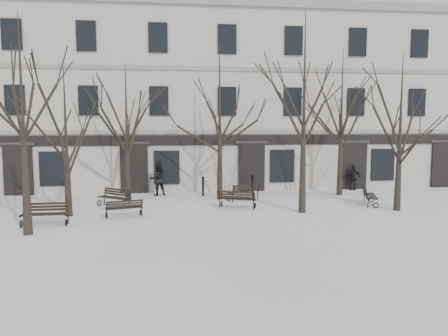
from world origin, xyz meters
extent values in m
plane|color=white|center=(0.00, 0.00, 0.00)|extent=(100.00, 100.00, 0.00)
cube|color=beige|center=(0.00, 13.00, 5.50)|extent=(40.00, 10.00, 11.00)
cube|color=gray|center=(0.00, 8.25, 11.15)|extent=(40.40, 0.90, 0.50)
cube|color=gray|center=(0.00, 7.97, 3.60)|extent=(40.00, 0.12, 0.25)
cube|color=gray|center=(0.00, 7.97, 7.30)|extent=(40.00, 0.12, 0.25)
cube|color=black|center=(0.00, 7.96, 3.10)|extent=(40.00, 0.10, 0.60)
cube|color=black|center=(-10.00, 7.94, 1.45)|extent=(1.60, 0.22, 2.90)
cube|color=#2D2B28|center=(-10.00, 7.90, 2.95)|extent=(1.90, 0.08, 0.18)
cube|color=black|center=(-8.10, 7.95, 1.50)|extent=(1.50, 0.14, 2.00)
cube|color=black|center=(-3.50, 7.94, 1.45)|extent=(1.60, 0.22, 2.90)
cube|color=#2D2B28|center=(-3.50, 7.90, 2.95)|extent=(1.90, 0.08, 0.18)
cube|color=black|center=(-1.60, 7.95, 1.50)|extent=(1.50, 0.14, 2.00)
cube|color=black|center=(3.50, 7.94, 1.45)|extent=(1.60, 0.22, 2.90)
cube|color=#2D2B28|center=(3.50, 7.90, 2.95)|extent=(1.90, 0.08, 0.18)
cube|color=black|center=(5.40, 7.95, 1.50)|extent=(1.50, 0.14, 2.00)
cube|color=black|center=(10.00, 7.94, 1.45)|extent=(1.60, 0.22, 2.90)
cube|color=#2D2B28|center=(10.00, 7.90, 2.95)|extent=(1.90, 0.08, 0.18)
cube|color=black|center=(11.90, 7.95, 1.50)|extent=(1.50, 0.14, 2.00)
cube|color=black|center=(16.00, 7.94, 1.45)|extent=(1.60, 0.22, 2.90)
cube|color=#2D2B28|center=(16.00, 7.90, 2.95)|extent=(1.90, 0.08, 0.18)
cube|color=black|center=(-10.00, 7.95, 5.40)|extent=(1.10, 0.14, 1.70)
cube|color=black|center=(-10.00, 7.95, 9.00)|extent=(1.10, 0.14, 1.70)
cube|color=black|center=(-6.00, 7.95, 5.40)|extent=(1.10, 0.14, 1.70)
cube|color=black|center=(-6.00, 7.95, 9.00)|extent=(1.10, 0.14, 1.70)
cube|color=black|center=(-2.00, 7.95, 5.40)|extent=(1.10, 0.14, 1.70)
cube|color=black|center=(-2.00, 7.95, 9.00)|extent=(1.10, 0.14, 1.70)
cube|color=black|center=(2.00, 7.95, 5.40)|extent=(1.10, 0.14, 1.70)
cube|color=black|center=(2.00, 7.95, 9.00)|extent=(1.10, 0.14, 1.70)
cube|color=black|center=(6.00, 7.95, 5.40)|extent=(1.10, 0.14, 1.70)
cube|color=black|center=(6.00, 7.95, 9.00)|extent=(1.10, 0.14, 1.70)
cube|color=black|center=(10.00, 7.95, 5.40)|extent=(1.10, 0.14, 1.70)
cube|color=black|center=(10.00, 7.95, 9.00)|extent=(1.10, 0.14, 1.70)
cube|color=black|center=(14.00, 7.95, 5.40)|extent=(1.10, 0.14, 1.70)
cube|color=black|center=(14.00, 7.95, 9.00)|extent=(1.10, 0.14, 1.70)
cone|color=black|center=(-6.68, -1.28, 1.69)|extent=(0.34, 0.34, 3.38)
cone|color=black|center=(-5.91, 1.87, 1.37)|extent=(0.34, 0.34, 2.74)
cone|color=black|center=(4.66, 1.34, 1.92)|extent=(0.34, 0.34, 3.84)
cone|color=black|center=(9.29, 1.28, 1.53)|extent=(0.34, 0.34, 3.07)
cone|color=black|center=(-3.63, 5.37, 1.51)|extent=(0.34, 0.34, 3.02)
cone|color=black|center=(1.27, 5.38, 1.76)|extent=(0.34, 0.34, 3.52)
cone|color=black|center=(8.26, 5.85, 1.75)|extent=(0.34, 0.34, 3.50)
torus|color=black|center=(-7.31, -0.10, 0.14)|extent=(0.06, 0.30, 0.29)
cylinder|color=black|center=(-7.31, 0.26, 0.23)|extent=(0.05, 0.05, 0.46)
cube|color=black|center=(-7.31, 0.08, 0.46)|extent=(0.06, 0.56, 0.05)
torus|color=black|center=(-5.58, -0.07, 0.14)|extent=(0.06, 0.30, 0.29)
cylinder|color=black|center=(-5.59, 0.29, 0.23)|extent=(0.05, 0.05, 0.46)
cube|color=black|center=(-5.59, 0.11, 0.46)|extent=(0.06, 0.56, 0.05)
cube|color=black|center=(-6.44, -0.13, 0.48)|extent=(1.83, 0.12, 0.04)
cube|color=black|center=(-6.45, 0.01, 0.48)|extent=(1.83, 0.12, 0.04)
cube|color=black|center=(-6.45, 0.16, 0.48)|extent=(1.83, 0.12, 0.04)
cube|color=black|center=(-6.45, 0.30, 0.48)|extent=(1.83, 0.12, 0.04)
cube|color=black|center=(-6.45, 0.34, 0.61)|extent=(1.83, 0.07, 0.09)
cube|color=black|center=(-6.45, 0.36, 0.73)|extent=(1.83, 0.07, 0.09)
cube|color=black|center=(-6.45, 0.38, 0.85)|extent=(1.83, 0.07, 0.09)
cylinder|color=black|center=(-7.32, 0.34, 0.66)|extent=(0.04, 0.15, 0.50)
cylinder|color=black|center=(-5.59, 0.37, 0.66)|extent=(0.04, 0.15, 0.50)
torus|color=black|center=(-2.75, 1.69, 0.12)|extent=(0.11, 0.26, 0.26)
cylinder|color=black|center=(-2.66, 1.38, 0.20)|extent=(0.04, 0.04, 0.40)
cube|color=black|center=(-2.71, 1.53, 0.40)|extent=(0.17, 0.48, 0.04)
torus|color=black|center=(-4.20, 1.28, 0.12)|extent=(0.11, 0.26, 0.26)
cylinder|color=black|center=(-4.12, 0.97, 0.20)|extent=(0.04, 0.04, 0.40)
cube|color=black|center=(-4.16, 1.13, 0.40)|extent=(0.17, 0.48, 0.04)
cube|color=black|center=(-3.49, 1.52, 0.42)|extent=(1.56, 0.51, 0.03)
cube|color=black|center=(-3.45, 1.40, 0.42)|extent=(1.56, 0.51, 0.03)
cube|color=black|center=(-3.42, 1.28, 0.42)|extent=(1.56, 0.51, 0.03)
cube|color=black|center=(-3.39, 1.16, 0.42)|extent=(1.56, 0.51, 0.03)
cube|color=black|center=(-3.38, 1.12, 0.53)|extent=(1.55, 0.46, 0.08)
cube|color=black|center=(-3.37, 1.11, 0.64)|extent=(1.55, 0.46, 0.08)
cube|color=black|center=(-3.37, 1.09, 0.75)|extent=(1.55, 0.46, 0.08)
cylinder|color=black|center=(-2.65, 1.31, 0.58)|extent=(0.07, 0.13, 0.44)
cylinder|color=black|center=(-4.10, 0.90, 0.58)|extent=(0.07, 0.13, 0.44)
torus|color=black|center=(2.69, 2.56, 0.14)|extent=(0.15, 0.29, 0.29)
cylinder|color=black|center=(2.56, 2.23, 0.22)|extent=(0.05, 0.05, 0.45)
cube|color=black|center=(2.62, 2.40, 0.45)|extent=(0.25, 0.53, 0.05)
torus|color=black|center=(1.11, 3.18, 0.14)|extent=(0.15, 0.29, 0.29)
cylinder|color=black|center=(0.98, 2.85, 0.22)|extent=(0.05, 0.05, 0.45)
cube|color=black|center=(1.05, 3.01, 0.45)|extent=(0.25, 0.53, 0.05)
cube|color=black|center=(1.91, 2.91, 0.47)|extent=(1.70, 0.74, 0.03)
cube|color=black|center=(1.86, 2.78, 0.47)|extent=(1.70, 0.74, 0.03)
cube|color=black|center=(1.81, 2.65, 0.47)|extent=(1.70, 0.74, 0.03)
cube|color=black|center=(1.76, 2.52, 0.47)|extent=(1.70, 0.74, 0.03)
cube|color=black|center=(1.75, 2.48, 0.60)|extent=(1.68, 0.69, 0.09)
cube|color=black|center=(1.74, 2.46, 0.71)|extent=(1.68, 0.69, 0.09)
cube|color=black|center=(1.73, 2.44, 0.83)|extent=(1.68, 0.69, 0.09)
cylinder|color=black|center=(2.53, 2.16, 0.65)|extent=(0.09, 0.15, 0.49)
cylinder|color=black|center=(0.95, 2.77, 0.65)|extent=(0.09, 0.15, 0.49)
torus|color=black|center=(-4.95, 4.15, 0.14)|extent=(0.21, 0.26, 0.29)
cylinder|color=black|center=(-4.73, 4.43, 0.22)|extent=(0.05, 0.05, 0.44)
cube|color=black|center=(-4.84, 4.29, 0.44)|extent=(0.37, 0.46, 0.05)
torus|color=black|center=(-3.62, 3.12, 0.14)|extent=(0.21, 0.26, 0.29)
cylinder|color=black|center=(-3.40, 3.40, 0.22)|extent=(0.05, 0.05, 0.44)
cube|color=black|center=(-3.51, 3.26, 0.44)|extent=(0.37, 0.46, 0.05)
cube|color=black|center=(-4.31, 3.60, 0.46)|extent=(1.46, 1.16, 0.03)
cube|color=black|center=(-4.22, 3.71, 0.46)|extent=(1.46, 1.16, 0.03)
cube|color=black|center=(-4.14, 3.82, 0.46)|extent=(1.46, 1.16, 0.03)
cube|color=black|center=(-4.05, 3.93, 0.46)|extent=(1.46, 1.16, 0.03)
cube|color=black|center=(-4.03, 3.96, 0.59)|extent=(1.43, 1.11, 0.09)
cube|color=black|center=(-4.02, 3.98, 0.71)|extent=(1.43, 1.11, 0.09)
cube|color=black|center=(-4.00, 3.99, 0.83)|extent=(1.43, 1.11, 0.09)
cylinder|color=black|center=(-4.68, 4.49, 0.64)|extent=(0.12, 0.14, 0.49)
cylinder|color=black|center=(-3.35, 3.46, 0.64)|extent=(0.12, 0.14, 0.49)
torus|color=black|center=(3.16, 5.52, 0.14)|extent=(0.18, 0.28, 0.29)
cylinder|color=black|center=(3.34, 5.20, 0.23)|extent=(0.05, 0.05, 0.45)
cube|color=black|center=(3.25, 5.36, 0.45)|extent=(0.31, 0.51, 0.05)
torus|color=black|center=(1.67, 4.70, 0.14)|extent=(0.18, 0.28, 0.29)
cylinder|color=black|center=(1.84, 4.38, 0.23)|extent=(0.05, 0.05, 0.45)
cube|color=black|center=(1.75, 4.54, 0.45)|extent=(0.31, 0.51, 0.05)
cube|color=black|center=(2.40, 5.14, 0.47)|extent=(1.63, 0.95, 0.04)
cube|color=black|center=(2.46, 5.02, 0.47)|extent=(1.63, 0.95, 0.04)
cube|color=black|center=(2.53, 4.90, 0.47)|extent=(1.63, 0.95, 0.04)
cube|color=black|center=(2.60, 4.77, 0.47)|extent=(1.63, 0.95, 0.04)
cube|color=black|center=(2.62, 4.74, 0.60)|extent=(1.60, 0.90, 0.09)
cube|color=black|center=(2.63, 4.72, 0.72)|extent=(1.60, 0.90, 0.09)
cube|color=black|center=(2.64, 4.70, 0.84)|extent=(1.60, 0.90, 0.09)
cylinder|color=black|center=(3.38, 5.13, 0.65)|extent=(0.10, 0.15, 0.50)
cylinder|color=black|center=(1.88, 4.31, 0.65)|extent=(0.10, 0.15, 0.50)
torus|color=black|center=(8.53, 1.87, 0.14)|extent=(0.29, 0.14, 0.29)
cylinder|color=black|center=(8.18, 1.99, 0.23)|extent=(0.05, 0.05, 0.45)
cube|color=black|center=(8.36, 1.93, 0.45)|extent=(0.54, 0.23, 0.05)
torus|color=black|center=(9.08, 3.49, 0.14)|extent=(0.29, 0.14, 0.29)
cylinder|color=black|center=(8.74, 3.61, 0.23)|extent=(0.05, 0.05, 0.45)
cube|color=black|center=(8.91, 3.55, 0.45)|extent=(0.54, 0.23, 0.05)
cube|color=black|center=(8.84, 2.67, 0.47)|extent=(0.67, 1.74, 0.04)
cube|color=black|center=(8.71, 2.71, 0.47)|extent=(0.67, 1.74, 0.04)
cube|color=black|center=(8.57, 2.76, 0.47)|extent=(0.67, 1.74, 0.04)
cube|color=black|center=(8.44, 2.80, 0.47)|extent=(0.67, 1.74, 0.04)
cube|color=black|center=(8.40, 2.82, 0.60)|extent=(0.62, 1.72, 0.09)
cube|color=black|center=(8.38, 2.82, 0.72)|extent=(0.62, 1.72, 0.09)
cube|color=black|center=(8.36, 2.83, 0.84)|extent=(0.62, 1.72, 0.09)
cylinder|color=black|center=(8.11, 2.02, 0.65)|extent=(0.15, 0.08, 0.50)
cylinder|color=black|center=(8.66, 3.63, 0.65)|extent=(0.15, 0.08, 0.50)
cylinder|color=black|center=(0.43, 6.42, 0.51)|extent=(0.12, 0.12, 1.02)
sphere|color=black|center=(0.43, 6.42, 1.04)|extent=(0.14, 0.14, 0.14)
cylinder|color=black|center=(3.29, 6.46, 0.53)|extent=(0.13, 0.13, 1.07)
sphere|color=black|center=(3.29, 6.46, 1.09)|extent=(0.15, 0.15, 0.15)
imported|color=black|center=(-2.11, 6.93, 0.00)|extent=(1.03, 0.88, 1.87)
imported|color=black|center=(9.77, 7.44, 0.00)|extent=(0.94, 0.42, 1.57)
camera|label=1|loc=(-1.33, -17.99, 4.19)|focal=35.00mm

